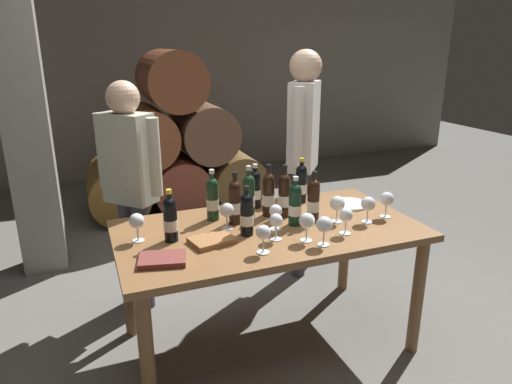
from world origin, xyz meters
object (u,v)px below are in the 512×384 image
object	(u,v)px
wine_bottle_6	(170,219)
taster_seated_left	(130,179)
wine_glass_5	(276,221)
wine_glass_1	(346,216)
wine_bottle_4	(313,200)
wine_bottle_9	(235,202)
wine_bottle_3	(255,189)
wine_bottle_7	(284,195)
wine_bottle_5	(268,194)
wine_glass_0	(276,212)
wine_bottle_8	(247,214)
wine_glass_6	(368,204)
wine_bottle_10	(301,183)
sommelier_presenting	(303,144)
dining_table	(269,242)
wine_bottle_0	(295,204)
wine_bottle_1	(249,195)
wine_glass_8	(263,233)
tasting_notebook	(212,240)
wine_glass_7	(337,204)
wine_bottle_2	(213,198)
wine_glass_2	(387,200)
wine_glass_9	(137,222)
leather_ledger	(162,259)
serving_plate	(349,204)
wine_glass_4	(324,225)
wine_glass_10	(227,211)
wine_glass_3	(307,221)

from	to	relation	value
wine_bottle_6	taster_seated_left	world-z (taller)	taster_seated_left
wine_glass_5	wine_glass_1	bearing A→B (deg)	-9.96
wine_bottle_4	wine_bottle_9	size ratio (longest dim) A/B	0.99
wine_bottle_3	wine_bottle_7	distance (m)	0.24
wine_glass_5	wine_bottle_4	bearing A→B (deg)	27.93
wine_bottle_5	wine_glass_0	size ratio (longest dim) A/B	2.16
wine_bottle_8	wine_glass_6	distance (m)	0.72
wine_bottle_7	wine_bottle_4	bearing A→B (deg)	-47.63
wine_bottle_10	sommelier_presenting	xyz separation A→B (m)	(0.23, 0.43, 0.16)
dining_table	wine_bottle_0	bearing A→B (deg)	-5.89
wine_glass_1	wine_bottle_1	bearing A→B (deg)	132.30
wine_glass_8	tasting_notebook	size ratio (longest dim) A/B	0.68
wine_bottle_6	wine_glass_1	xyz separation A→B (m)	(0.90, -0.26, -0.02)
wine_bottle_4	wine_glass_0	bearing A→B (deg)	-171.79
wine_bottle_6	wine_glass_7	world-z (taller)	wine_bottle_6
wine_bottle_7	wine_glass_7	distance (m)	0.32
wine_bottle_2	wine_glass_2	bearing A→B (deg)	-19.30
wine_bottle_10	sommelier_presenting	bearing A→B (deg)	62.15
wine_bottle_9	wine_glass_9	size ratio (longest dim) A/B	1.99
leather_ledger	serving_plate	distance (m)	1.32
wine_bottle_1	serving_plate	xyz separation A→B (m)	(0.67, -0.05, -0.13)
wine_glass_4	tasting_notebook	size ratio (longest dim) A/B	0.72
wine_glass_10	wine_bottle_8	bearing A→B (deg)	-57.18
wine_glass_6	wine_bottle_4	bearing A→B (deg)	154.94
wine_bottle_5	wine_bottle_3	bearing A→B (deg)	97.55
wine_bottle_0	wine_glass_2	world-z (taller)	wine_bottle_0
wine_bottle_6	wine_glass_4	size ratio (longest dim) A/B	1.81
wine_bottle_5	wine_glass_3	xyz separation A→B (m)	(0.04, -0.42, -0.03)
wine_bottle_5	wine_glass_5	world-z (taller)	wine_bottle_5
wine_glass_8	wine_glass_1	bearing A→B (deg)	6.41
wine_bottle_2	sommelier_presenting	distance (m)	1.00
wine_glass_1	wine_glass_7	xyz separation A→B (m)	(0.05, 0.17, 0.01)
wine_bottle_6	wine_glass_0	size ratio (longest dim) A/B	1.93
wine_bottle_3	wine_bottle_8	bearing A→B (deg)	-117.20
wine_glass_4	wine_glass_7	distance (m)	0.34
wine_glass_1	wine_glass_6	world-z (taller)	wine_glass_6
wine_glass_5	wine_glass_10	size ratio (longest dim) A/B	0.95
dining_table	wine_bottle_6	xyz separation A→B (m)	(-0.55, 0.02, 0.22)
wine_glass_6	wine_glass_9	xyz separation A→B (m)	(-1.28, 0.22, -0.00)
wine_glass_0	serving_plate	distance (m)	0.65
wine_bottle_6	taster_seated_left	size ratio (longest dim) A/B	0.18
wine_bottle_5	wine_glass_0	xyz separation A→B (m)	(-0.05, -0.22, -0.03)
wine_bottle_3	wine_bottle_6	bearing A→B (deg)	-151.91
wine_bottle_8	wine_glass_5	distance (m)	0.17
wine_bottle_0	wine_glass_0	distance (m)	0.14
wine_bottle_4	sommelier_presenting	bearing A→B (deg)	67.52
wine_bottle_7	wine_glass_1	size ratio (longest dim) A/B	2.15
dining_table	wine_glass_8	world-z (taller)	wine_glass_8
sommelier_presenting	serving_plate	bearing A→B (deg)	-86.20
leather_ledger	taster_seated_left	distance (m)	0.94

